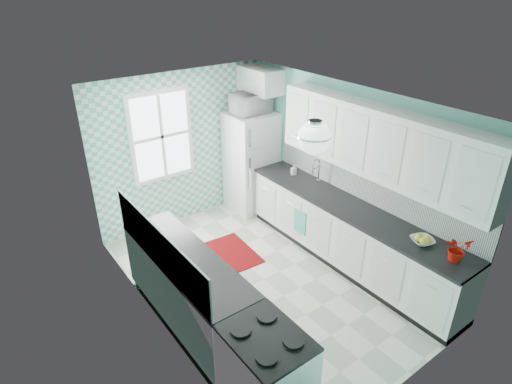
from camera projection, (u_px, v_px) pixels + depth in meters
floor at (264, 280)px, 5.95m from camera, size 3.00×4.40×0.02m
ceiling at (266, 102)px, 4.80m from camera, size 3.00×4.40×0.02m
wall_back at (182, 149)px, 6.95m from camera, size 3.00×0.02×2.50m
wall_front at (417, 295)px, 3.80m from camera, size 3.00×0.02×2.50m
wall_left at (153, 241)px, 4.57m from camera, size 0.02×4.40×2.50m
wall_right at (347, 171)px, 6.18m from camera, size 0.02×4.40×2.50m
accent_wall at (182, 149)px, 6.93m from camera, size 3.00×0.01×2.50m
window at (161, 136)px, 6.59m from camera, size 1.04×0.05×1.44m
backsplash_right at (367, 184)px, 5.90m from camera, size 0.02×3.60×0.51m
backsplash_left at (159, 247)px, 4.56m from camera, size 0.02×2.15×0.51m
upper_cabinets_right at (379, 143)px, 5.36m from camera, size 0.33×3.20×0.90m
upper_cabinet_fridge at (260, 80)px, 6.91m from camera, size 0.40×0.74×0.40m
ceiling_light at (314, 137)px, 4.31m from camera, size 0.34×0.34×0.35m
base_cabinets_right at (348, 236)px, 6.09m from camera, size 0.60×3.60×0.90m
countertop_right at (350, 208)px, 5.87m from camera, size 0.63×3.60×0.04m
base_cabinets_left at (188, 291)px, 5.05m from camera, size 0.60×2.15×0.90m
countertop_left at (186, 258)px, 4.84m from camera, size 0.63×2.15×0.04m
fridge at (251, 162)px, 7.43m from camera, size 0.76×0.75×1.74m
stove at (266, 374)px, 3.95m from camera, size 0.63×0.79×0.95m
sink at (311, 186)px, 6.45m from camera, size 0.44×0.37×0.53m
rug at (231, 253)px, 6.49m from camera, size 0.71×0.97×0.01m
dish_towel at (300, 222)px, 6.39m from camera, size 0.02×0.25×0.37m
fruit_bowl at (422, 241)px, 5.06m from camera, size 0.34×0.34×0.07m
potted_plant at (457, 249)px, 4.71m from camera, size 0.33×0.30×0.30m
soap_bottle at (294, 170)px, 6.75m from camera, size 0.10×0.10×0.17m
microwave at (251, 103)px, 6.95m from camera, size 0.62×0.42×0.34m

